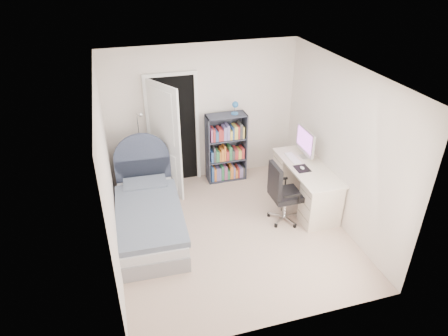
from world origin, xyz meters
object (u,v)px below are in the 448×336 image
object	(u,v)px
nightstand	(142,170)
bookcase	(226,151)
floor_lamp	(143,158)
office_chair	(282,191)
bed	(149,215)
desk	(305,183)

from	to	relation	value
nightstand	bookcase	size ratio (longest dim) A/B	0.41
floor_lamp	office_chair	xyz separation A→B (m)	(1.95, -1.61, -0.04)
floor_lamp	bookcase	bearing A→B (deg)	-4.04
nightstand	floor_lamp	size ratio (longest dim) A/B	0.43
bed	nightstand	world-z (taller)	bed
bed	bookcase	distance (m)	1.98
floor_lamp	office_chair	bearing A→B (deg)	-39.53
bed	floor_lamp	size ratio (longest dim) A/B	1.39
bed	office_chair	size ratio (longest dim) A/B	1.99
bookcase	desk	xyz separation A→B (m)	(1.03, -1.18, -0.18)
bookcase	floor_lamp	bearing A→B (deg)	175.96
nightstand	desk	size ratio (longest dim) A/B	0.41
floor_lamp	bookcase	xyz separation A→B (m)	(1.50, -0.11, -0.01)
bookcase	office_chair	world-z (taller)	bookcase
bed	nightstand	distance (m)	1.18
bed	nightstand	xyz separation A→B (m)	(0.03, 1.17, 0.14)
floor_lamp	office_chair	distance (m)	2.53
nightstand	desk	world-z (taller)	desk
bookcase	office_chair	bearing A→B (deg)	-73.23
office_chair	desk	bearing A→B (deg)	29.02
floor_lamp	office_chair	world-z (taller)	floor_lamp
nightstand	desk	xyz separation A→B (m)	(2.58, -1.19, -0.01)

